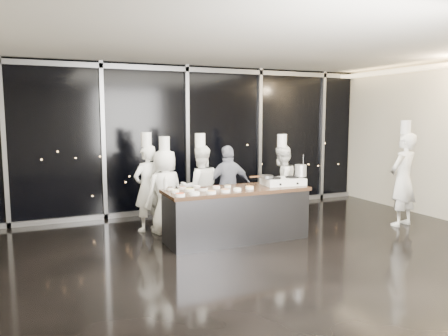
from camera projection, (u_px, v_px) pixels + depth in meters
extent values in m
plane|color=black|center=(262.00, 255.00, 6.67)|extent=(9.00, 9.00, 0.00)
cube|color=beige|center=(186.00, 139.00, 9.65)|extent=(9.00, 0.02, 3.20)
cube|color=beige|center=(264.00, 40.00, 6.28)|extent=(9.00, 7.00, 0.02)
cube|color=black|center=(187.00, 139.00, 9.59)|extent=(8.90, 0.04, 3.18)
cube|color=gray|center=(187.00, 69.00, 9.36)|extent=(8.90, 0.08, 0.10)
cube|color=gray|center=(188.00, 209.00, 9.74)|extent=(8.90, 0.08, 0.10)
cube|color=gray|center=(4.00, 144.00, 8.10)|extent=(0.08, 0.08, 3.20)
cube|color=gray|center=(103.00, 141.00, 8.82)|extent=(0.08, 0.08, 3.20)
cube|color=gray|center=(187.00, 139.00, 9.55)|extent=(0.08, 0.08, 3.20)
cube|color=gray|center=(260.00, 137.00, 10.27)|extent=(0.08, 0.08, 3.20)
cube|color=gray|center=(323.00, 136.00, 11.00)|extent=(0.08, 0.08, 3.20)
cube|color=#343438|center=(236.00, 216.00, 7.43)|extent=(2.40, 0.80, 0.84)
cube|color=#47301E|center=(236.00, 190.00, 7.38)|extent=(2.46, 0.86, 0.06)
cube|color=white|center=(283.00, 181.00, 7.73)|extent=(0.75, 0.50, 0.12)
cylinder|color=black|center=(274.00, 178.00, 7.66)|extent=(0.26, 0.26, 0.02)
cylinder|color=black|center=(292.00, 177.00, 7.77)|extent=(0.26, 0.26, 0.02)
cylinder|color=black|center=(280.00, 184.00, 7.46)|extent=(0.04, 0.02, 0.04)
cylinder|color=black|center=(298.00, 183.00, 7.56)|extent=(0.04, 0.02, 0.04)
cylinder|color=slate|center=(266.00, 177.00, 7.61)|extent=(0.28, 0.28, 0.04)
cube|color=#4C2B14|center=(254.00, 177.00, 7.54)|extent=(0.19, 0.05, 0.02)
cylinder|color=#B6B6B9|center=(301.00, 170.00, 7.80)|extent=(0.23, 0.23, 0.21)
cylinder|color=white|center=(180.00, 195.00, 6.64)|extent=(0.17, 0.17, 0.04)
cylinder|color=#C84221|center=(180.00, 194.00, 6.64)|extent=(0.14, 0.14, 0.01)
cylinder|color=white|center=(175.00, 191.00, 6.95)|extent=(0.14, 0.14, 0.04)
cylinder|color=beige|center=(175.00, 190.00, 6.95)|extent=(0.12, 0.12, 0.01)
cylinder|color=white|center=(170.00, 189.00, 7.20)|extent=(0.12, 0.12, 0.04)
cylinder|color=#30200E|center=(170.00, 188.00, 7.19)|extent=(0.10, 0.10, 0.01)
cylinder|color=white|center=(194.00, 193.00, 6.76)|extent=(0.17, 0.17, 0.04)
cylinder|color=beige|center=(194.00, 192.00, 6.76)|extent=(0.14, 0.14, 0.01)
cylinder|color=white|center=(189.00, 190.00, 7.07)|extent=(0.17, 0.17, 0.04)
cylinder|color=#E0D970|center=(189.00, 189.00, 7.06)|extent=(0.14, 0.14, 0.01)
cylinder|color=white|center=(182.00, 188.00, 7.27)|extent=(0.14, 0.14, 0.04)
cylinder|color=brown|center=(182.00, 187.00, 7.27)|extent=(0.12, 0.12, 0.01)
cylinder|color=white|center=(211.00, 192.00, 6.87)|extent=(0.15, 0.15, 0.04)
cylinder|color=tan|center=(211.00, 191.00, 6.86)|extent=(0.13, 0.13, 0.01)
cylinder|color=white|center=(203.00, 189.00, 7.15)|extent=(0.15, 0.15, 0.04)
cylinder|color=black|center=(203.00, 188.00, 7.14)|extent=(0.12, 0.12, 0.01)
cylinder|color=white|center=(197.00, 187.00, 7.37)|extent=(0.12, 0.12, 0.04)
cylinder|color=white|center=(197.00, 186.00, 7.37)|extent=(0.10, 0.10, 0.01)
cylinder|color=white|center=(225.00, 191.00, 7.01)|extent=(0.16, 0.16, 0.04)
cylinder|color=#B9754A|center=(225.00, 190.00, 7.01)|extent=(0.13, 0.13, 0.01)
cylinder|color=white|center=(216.00, 187.00, 7.32)|extent=(0.13, 0.13, 0.04)
cylinder|color=#B47666|center=(216.00, 186.00, 7.32)|extent=(0.10, 0.10, 0.01)
cylinder|color=white|center=(237.00, 190.00, 7.11)|extent=(0.13, 0.13, 0.04)
cylinder|color=beige|center=(237.00, 189.00, 7.11)|extent=(0.11, 0.11, 0.01)
cylinder|color=white|center=(228.00, 187.00, 7.41)|extent=(0.11, 0.11, 0.04)
cylinder|color=olive|center=(228.00, 186.00, 7.41)|extent=(0.09, 0.09, 0.01)
cylinder|color=white|center=(250.00, 188.00, 7.30)|extent=(0.14, 0.14, 0.04)
cylinder|color=#F59A51|center=(250.00, 187.00, 7.30)|extent=(0.11, 0.11, 0.01)
cylinder|color=white|center=(166.00, 184.00, 7.21)|extent=(0.07, 0.07, 0.19)
cone|color=white|center=(165.00, 177.00, 7.19)|extent=(0.06, 0.06, 0.06)
imported|color=white|center=(147.00, 188.00, 8.01)|extent=(0.69, 0.59, 1.59)
cylinder|color=white|center=(146.00, 139.00, 7.90)|extent=(0.25, 0.25, 0.26)
imported|color=white|center=(165.00, 191.00, 7.87)|extent=(0.85, 0.68, 1.52)
cylinder|color=white|center=(164.00, 144.00, 7.76)|extent=(0.24, 0.24, 0.26)
imported|color=white|center=(200.00, 188.00, 8.08)|extent=(0.84, 0.70, 1.57)
cylinder|color=white|center=(200.00, 140.00, 7.97)|extent=(0.22, 0.22, 0.26)
imported|color=#121833|center=(229.00, 187.00, 8.22)|extent=(0.92, 0.40, 1.56)
imported|color=white|center=(281.00, 184.00, 8.72)|extent=(0.91, 0.83, 1.52)
cylinder|color=white|center=(282.00, 141.00, 8.61)|extent=(0.25, 0.25, 0.26)
imported|color=white|center=(403.00, 179.00, 8.36)|extent=(0.74, 0.58, 1.80)
cylinder|color=white|center=(406.00, 127.00, 8.24)|extent=(0.23, 0.23, 0.26)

